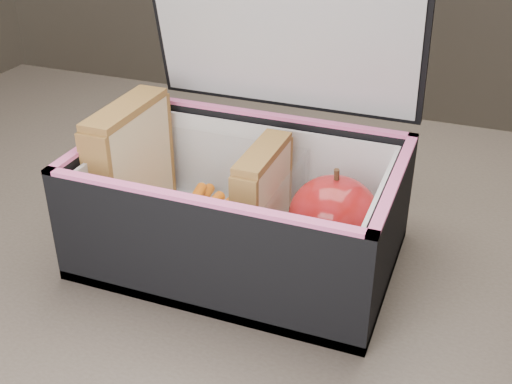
% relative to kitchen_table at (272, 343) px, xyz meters
% --- Properties ---
extents(kitchen_table, '(1.20, 0.80, 0.75)m').
position_rel_kitchen_table_xyz_m(kitchen_table, '(0.00, 0.00, 0.00)').
color(kitchen_table, brown).
rests_on(kitchen_table, ground).
extents(lunch_bag, '(0.27, 0.22, 0.28)m').
position_rel_kitchen_table_xyz_m(lunch_bag, '(-0.03, 0.01, 0.15)').
color(lunch_bag, black).
rests_on(lunch_bag, kitchen_table).
extents(plastic_tub, '(0.18, 0.13, 0.07)m').
position_rel_kitchen_table_xyz_m(plastic_tub, '(-0.08, 0.01, 0.14)').
color(plastic_tub, white).
rests_on(plastic_tub, lunch_bag).
extents(sandwich_left, '(0.03, 0.11, 0.12)m').
position_rel_kitchen_table_xyz_m(sandwich_left, '(-0.15, 0.01, 0.16)').
color(sandwich_left, '#D0B382').
rests_on(sandwich_left, plastic_tub).
extents(sandwich_right, '(0.02, 0.09, 0.10)m').
position_rel_kitchen_table_xyz_m(sandwich_right, '(-0.02, 0.01, 0.15)').
color(sandwich_right, '#D0B382').
rests_on(sandwich_right, plastic_tub).
extents(carrot_sticks, '(0.05, 0.12, 0.03)m').
position_rel_kitchen_table_xyz_m(carrot_sticks, '(-0.08, 0.00, 0.12)').
color(carrot_sticks, orange).
rests_on(carrot_sticks, plastic_tub).
extents(paper_napkin, '(0.10, 0.11, 0.01)m').
position_rel_kitchen_table_xyz_m(paper_napkin, '(0.05, 0.02, 0.11)').
color(paper_napkin, white).
rests_on(paper_napkin, lunch_bag).
extents(red_apple, '(0.08, 0.08, 0.08)m').
position_rel_kitchen_table_xyz_m(red_apple, '(0.05, 0.01, 0.15)').
color(red_apple, '#9A120C').
rests_on(red_apple, paper_napkin).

